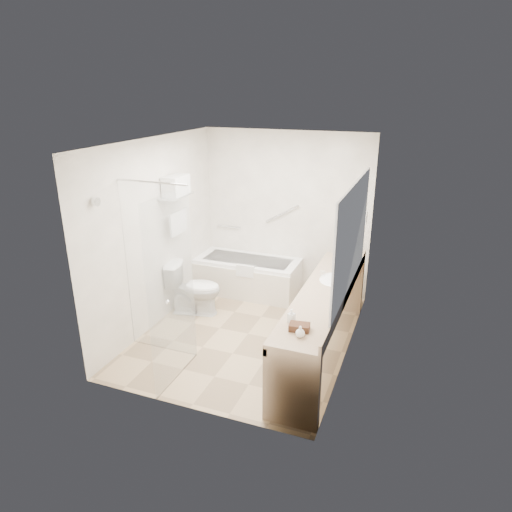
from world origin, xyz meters
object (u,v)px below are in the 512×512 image
(bathtub, at_px, (248,276))
(toilet, at_px, (194,289))
(water_bottle_left, at_px, (338,267))
(amenity_basket, at_px, (299,327))
(vanity_counter, at_px, (324,308))

(bathtub, bearing_deg, toilet, -115.91)
(bathtub, height_order, water_bottle_left, water_bottle_left)
(toilet, xyz_separation_m, water_bottle_left, (2.02, 0.11, 0.57))
(toilet, relative_size, amenity_basket, 3.83)
(vanity_counter, xyz_separation_m, toilet, (-1.97, 0.46, -0.27))
(bathtub, relative_size, amenity_basket, 8.06)
(vanity_counter, bearing_deg, water_bottle_left, 85.73)
(bathtub, distance_m, vanity_counter, 2.09)
(vanity_counter, distance_m, water_bottle_left, 0.65)
(bathtub, distance_m, toilet, 1.04)
(bathtub, height_order, vanity_counter, vanity_counter)
(bathtub, distance_m, amenity_basket, 2.85)
(amenity_basket, bearing_deg, toilet, 143.69)
(vanity_counter, relative_size, toilet, 3.55)
(vanity_counter, height_order, amenity_basket, vanity_counter)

